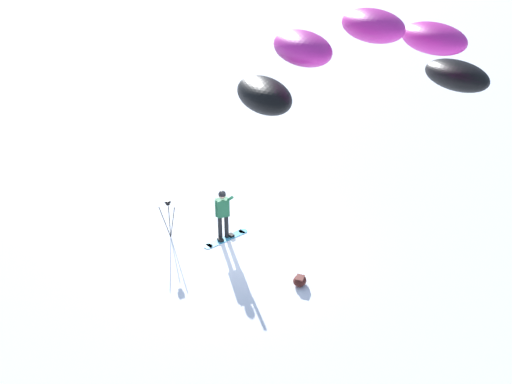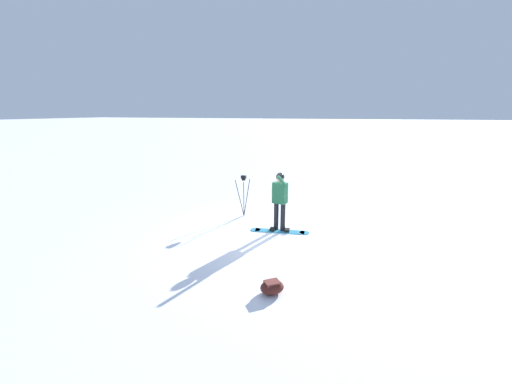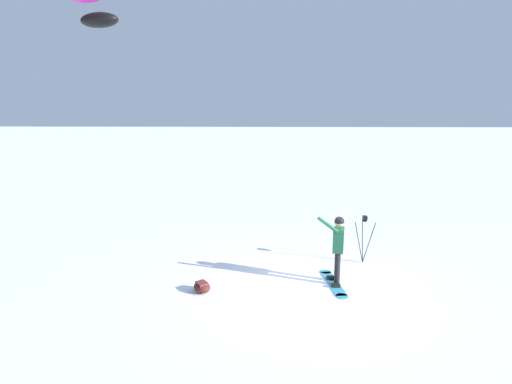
% 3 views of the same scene
% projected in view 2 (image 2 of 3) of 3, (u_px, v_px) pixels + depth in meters
% --- Properties ---
extents(ground_plane, '(300.00, 300.00, 0.00)m').
position_uv_depth(ground_plane, '(276.00, 239.00, 8.88)').
color(ground_plane, white).
extents(snowboarder, '(0.74, 0.46, 1.80)m').
position_uv_depth(snowboarder, '(280.00, 195.00, 9.29)').
color(snowboarder, black).
rests_on(snowboarder, ground_plane).
extents(snowboard, '(0.52, 1.74, 0.10)m').
position_uv_depth(snowboard, '(280.00, 231.00, 9.46)').
color(snowboard, teal).
rests_on(snowboard, ground_plane).
extents(gear_bag_large, '(0.60, 0.61, 0.26)m').
position_uv_depth(gear_bag_large, '(272.00, 287.00, 6.23)').
color(gear_bag_large, '#4C1E19').
rests_on(gear_bag_large, ground_plane).
extents(camera_tripod, '(0.60, 0.45, 1.41)m').
position_uv_depth(camera_tripod, '(244.00, 187.00, 10.67)').
color(camera_tripod, '#262628').
rests_on(camera_tripod, ground_plane).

